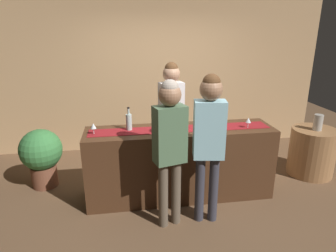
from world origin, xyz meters
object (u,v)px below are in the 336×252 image
object	(u,v)px
wine_glass_near_customer	(248,120)
potted_plant_tall	(41,154)
wine_bottle_green	(172,119)
wine_glass_far_end	(93,126)
bartender	(171,108)
wine_bottle_clear	(129,122)
wine_glass_mid_counter	(207,120)
round_side_table	(312,152)
customer_sipping	(209,134)
customer_browsing	(170,140)
vase_on_side_table	(318,122)

from	to	relation	value
wine_glass_near_customer	potted_plant_tall	world-z (taller)	wine_glass_near_customer
wine_bottle_green	wine_glass_far_end	xyz separation A→B (m)	(-0.99, -0.11, -0.01)
wine_glass_far_end	bartender	bearing A→B (deg)	30.27
wine_bottle_clear	wine_glass_mid_counter	bearing A→B (deg)	-3.20
bartender	round_side_table	distance (m)	2.31
wine_bottle_green	customer_sipping	distance (m)	0.73
wine_bottle_clear	wine_bottle_green	bearing A→B (deg)	1.66
customer_browsing	round_side_table	world-z (taller)	customer_browsing
wine_bottle_green	wine_glass_near_customer	xyz separation A→B (m)	(0.96, -0.18, -0.01)
wine_bottle_clear	customer_sipping	bearing A→B (deg)	-37.48
wine_bottle_green	customer_browsing	world-z (taller)	customer_browsing
wine_glass_near_customer	round_side_table	world-z (taller)	wine_glass_near_customer
wine_bottle_clear	wine_glass_near_customer	distance (m)	1.53
round_side_table	potted_plant_tall	size ratio (longest dim) A/B	0.86
wine_glass_far_end	round_side_table	size ratio (longest dim) A/B	0.19
potted_plant_tall	wine_bottle_green	bearing A→B (deg)	-14.79
wine_bottle_clear	wine_glass_near_customer	xyz separation A→B (m)	(1.52, -0.16, -0.01)
round_side_table	bartender	bearing A→B (deg)	172.82
wine_glass_far_end	customer_sipping	size ratio (longest dim) A/B	0.08
wine_glass_mid_counter	customer_sipping	xyz separation A→B (m)	(-0.15, -0.60, 0.03)
customer_sipping	potted_plant_tall	bearing A→B (deg)	160.40
wine_glass_mid_counter	customer_sipping	distance (m)	0.62
vase_on_side_table	potted_plant_tall	world-z (taller)	vase_on_side_table
wine_glass_near_customer	vase_on_side_table	size ratio (longest dim) A/B	0.60
wine_glass_far_end	wine_bottle_green	bearing A→B (deg)	6.60
wine_glass_mid_counter	wine_bottle_green	bearing A→B (deg)	170.83
round_side_table	customer_sipping	bearing A→B (deg)	-155.19
wine_bottle_clear	bartender	size ratio (longest dim) A/B	0.17
wine_bottle_clear	wine_glass_near_customer	world-z (taller)	wine_bottle_clear
wine_bottle_green	round_side_table	size ratio (longest dim) A/B	0.41
wine_bottle_green	round_side_table	bearing A→B (deg)	5.85
wine_glass_near_customer	wine_glass_far_end	bearing A→B (deg)	178.22
wine_bottle_clear	potted_plant_tall	distance (m)	1.46
bartender	wine_bottle_green	bearing A→B (deg)	70.19
wine_bottle_clear	customer_sipping	distance (m)	1.08
wine_bottle_clear	wine_bottle_green	xyz separation A→B (m)	(0.56, 0.02, 0.00)
bartender	customer_browsing	xyz separation A→B (m)	(-0.21, -1.19, -0.03)
wine_glass_far_end	vase_on_side_table	distance (m)	3.25
round_side_table	wine_bottle_green	bearing A→B (deg)	-174.15
wine_glass_mid_counter	customer_browsing	distance (m)	0.85
wine_bottle_green	wine_glass_mid_counter	distance (m)	0.46
bartender	customer_sipping	size ratio (longest dim) A/B	1.00
wine_bottle_clear	wine_glass_far_end	distance (m)	0.44
customer_browsing	potted_plant_tall	xyz separation A→B (m)	(-1.66, 1.16, -0.56)
wine_bottle_clear	wine_bottle_green	world-z (taller)	same
wine_bottle_clear	round_side_table	xyz separation A→B (m)	(2.80, 0.25, -0.70)
bartender	wine_glass_mid_counter	bearing A→B (deg)	111.40
wine_bottle_clear	bartender	world-z (taller)	bartender
wine_glass_far_end	potted_plant_tall	distance (m)	1.15
wine_bottle_clear	customer_browsing	distance (m)	0.79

